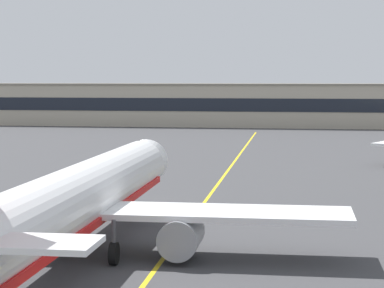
{
  "coord_description": "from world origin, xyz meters",
  "views": [
    {
      "loc": [
        9.32,
        -29.13,
        10.48
      ],
      "look_at": [
        1.88,
        15.88,
        6.58
      ],
      "focal_mm": 71.72,
      "sensor_mm": 36.0,
      "label": 1
    }
  ],
  "objects": [
    {
      "name": "airliner_foreground",
      "position": [
        -4.59,
        13.81,
        3.37
      ],
      "size": [
        32.11,
        41.47,
        11.65
      ],
      "color": "white",
      "rests_on": "ground"
    },
    {
      "name": "terminal_building",
      "position": [
        -2.43,
        138.31,
        4.71
      ],
      "size": [
        133.54,
        12.4,
        9.41
      ],
      "color": "#B2A893",
      "rests_on": "ground"
    },
    {
      "name": "taxiway_centreline",
      "position": [
        0.0,
        30.0,
        0.0
      ],
      "size": [
        5.69,
        179.93,
        0.01
      ],
      "primitive_type": "cube",
      "rotation": [
        0.0,
        0.0,
        0.03
      ],
      "color": "yellow",
      "rests_on": "ground"
    }
  ]
}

